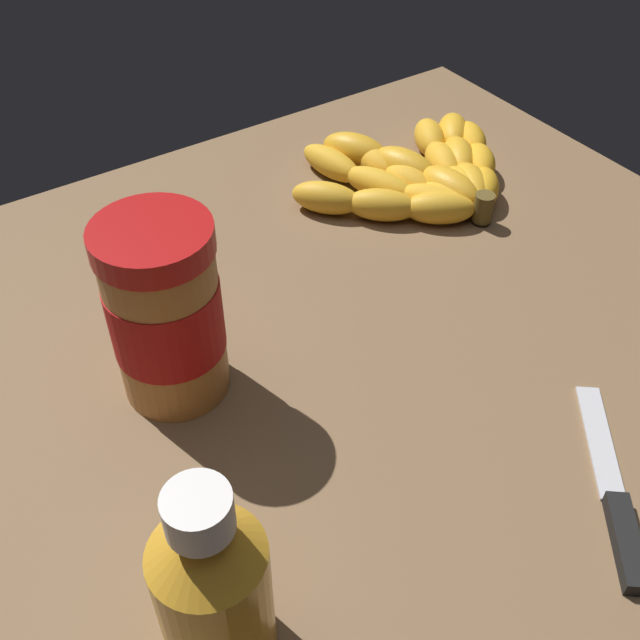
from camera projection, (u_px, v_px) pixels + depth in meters
The scene contains 5 objects.
ground_plane at pixel (269, 377), 63.72cm from camera, with size 97.38×70.10×3.59cm, color brown.
banana_bunch at pixel (422, 173), 80.67cm from camera, with size 26.60×21.24×3.79cm.
peanut_butter_jar at pixel (165, 313), 55.67cm from camera, with size 8.62×8.62×15.27cm.
honey_bottle at pixel (213, 586), 40.92cm from camera, with size 6.44×6.44×15.03cm.
butter_knife at pixel (615, 496), 52.45cm from camera, with size 12.20×14.77×1.20cm.
Camera 1 is at (-20.46, -38.50, 45.13)cm, focal length 42.58 mm.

